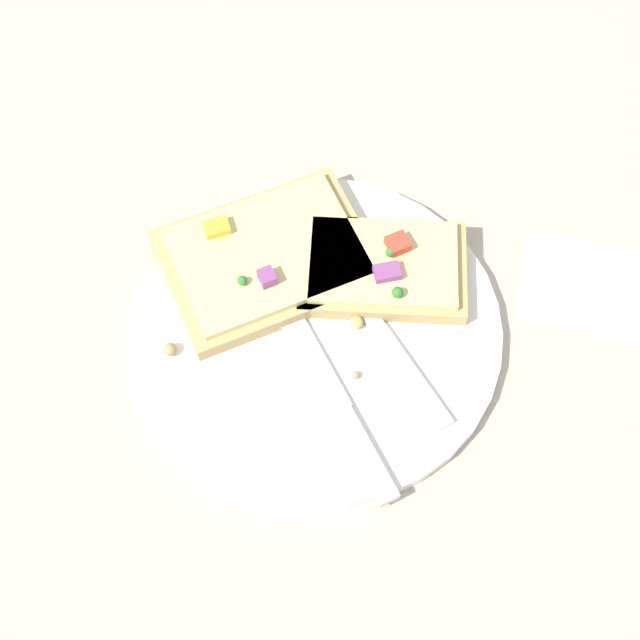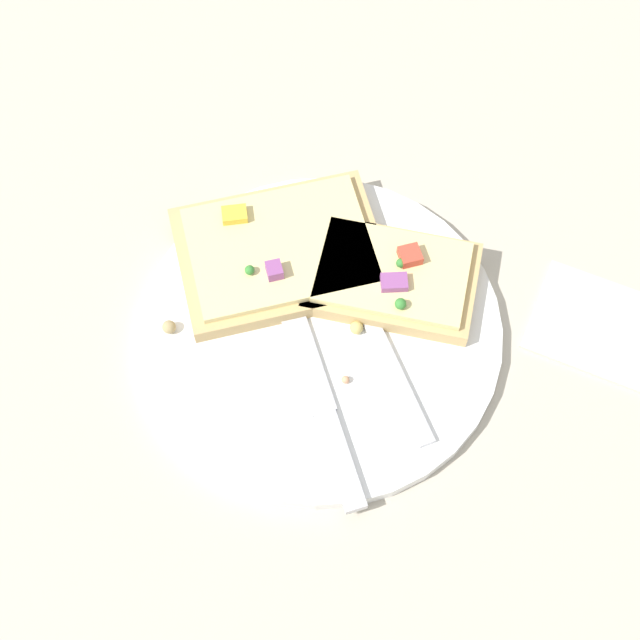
{
  "view_description": "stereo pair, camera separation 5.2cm",
  "coord_description": "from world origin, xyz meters",
  "px_view_note": "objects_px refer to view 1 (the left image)",
  "views": [
    {
      "loc": [
        -0.08,
        0.31,
        0.63
      ],
      "look_at": [
        0.0,
        0.0,
        0.02
      ],
      "focal_mm": 50.0,
      "sensor_mm": 36.0,
      "label": 1
    },
    {
      "loc": [
        -0.13,
        0.29,
        0.63
      ],
      "look_at": [
        0.0,
        0.0,
        0.02
      ],
      "focal_mm": 50.0,
      "sensor_mm": 36.0,
      "label": 2
    }
  ],
  "objects_px": {
    "fork": "(367,313)",
    "pizza_slice_corner": "(383,267)",
    "pizza_slice_main": "(267,258)",
    "plate": "(320,329)",
    "napkin": "(613,291)",
    "knife": "(336,402)"
  },
  "relations": [
    {
      "from": "pizza_slice_corner",
      "to": "napkin",
      "type": "relative_size",
      "value": 1.02
    },
    {
      "from": "pizza_slice_corner",
      "to": "napkin",
      "type": "distance_m",
      "value": 0.19
    },
    {
      "from": "plate",
      "to": "knife",
      "type": "relative_size",
      "value": 1.74
    },
    {
      "from": "knife",
      "to": "pizza_slice_main",
      "type": "xyz_separation_m",
      "value": [
        0.08,
        -0.1,
        0.01
      ]
    },
    {
      "from": "pizza_slice_main",
      "to": "napkin",
      "type": "relative_size",
      "value": 1.4
    },
    {
      "from": "fork",
      "to": "knife",
      "type": "height_order",
      "value": "knife"
    },
    {
      "from": "knife",
      "to": "napkin",
      "type": "xyz_separation_m",
      "value": [
        -0.19,
        -0.15,
        -0.01
      ]
    },
    {
      "from": "fork",
      "to": "pizza_slice_main",
      "type": "height_order",
      "value": "pizza_slice_main"
    },
    {
      "from": "fork",
      "to": "napkin",
      "type": "distance_m",
      "value": 0.2
    },
    {
      "from": "knife",
      "to": "napkin",
      "type": "relative_size",
      "value": 1.14
    },
    {
      "from": "plate",
      "to": "pizza_slice_main",
      "type": "height_order",
      "value": "pizza_slice_main"
    },
    {
      "from": "pizza_slice_main",
      "to": "pizza_slice_corner",
      "type": "distance_m",
      "value": 0.09
    },
    {
      "from": "knife",
      "to": "fork",
      "type": "bearing_deg",
      "value": -45.06
    },
    {
      "from": "pizza_slice_main",
      "to": "pizza_slice_corner",
      "type": "bearing_deg",
      "value": -29.21
    },
    {
      "from": "fork",
      "to": "pizza_slice_corner",
      "type": "distance_m",
      "value": 0.04
    },
    {
      "from": "fork",
      "to": "knife",
      "type": "xyz_separation_m",
      "value": [
        0.01,
        0.08,
        0.0
      ]
    },
    {
      "from": "plate",
      "to": "fork",
      "type": "relative_size",
      "value": 1.86
    },
    {
      "from": "pizza_slice_corner",
      "to": "napkin",
      "type": "bearing_deg",
      "value": -0.11
    },
    {
      "from": "napkin",
      "to": "pizza_slice_corner",
      "type": "bearing_deg",
      "value": 11.09
    },
    {
      "from": "fork",
      "to": "pizza_slice_main",
      "type": "xyz_separation_m",
      "value": [
        0.09,
        -0.02,
        0.01
      ]
    },
    {
      "from": "plate",
      "to": "napkin",
      "type": "bearing_deg",
      "value": -156.82
    },
    {
      "from": "fork",
      "to": "knife",
      "type": "distance_m",
      "value": 0.08
    }
  ]
}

